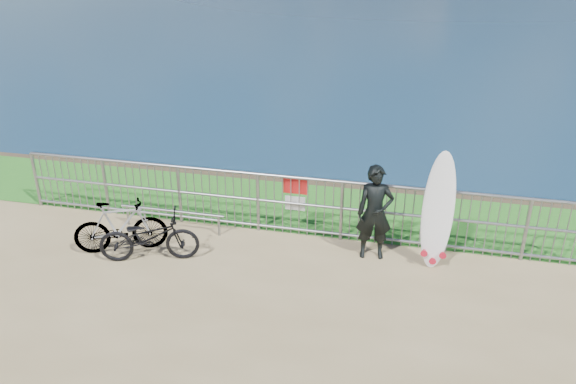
% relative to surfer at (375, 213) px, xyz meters
% --- Properties ---
extents(grass_strip, '(120.00, 120.00, 0.00)m').
position_rel_surfer_xyz_m(grass_strip, '(-1.60, 1.54, -0.79)').
color(grass_strip, '#22711F').
rests_on(grass_strip, ground).
extents(railing, '(10.06, 0.10, 1.13)m').
position_rel_surfer_xyz_m(railing, '(-1.58, 0.45, -0.22)').
color(railing, gray).
rests_on(railing, ground).
extents(surfer, '(0.64, 0.47, 1.60)m').
position_rel_surfer_xyz_m(surfer, '(0.00, 0.00, 0.00)').
color(surfer, black).
rests_on(surfer, ground).
extents(surfboard, '(0.55, 0.50, 1.90)m').
position_rel_surfer_xyz_m(surfboard, '(0.98, 0.01, 0.07)').
color(surfboard, white).
rests_on(surfboard, ground).
extents(bicycle_near, '(1.71, 1.04, 0.85)m').
position_rel_surfer_xyz_m(bicycle_near, '(-3.54, -0.96, -0.38)').
color(bicycle_near, black).
rests_on(bicycle_near, ground).
extents(bicycle_far, '(1.57, 1.03, 0.92)m').
position_rel_surfer_xyz_m(bicycle_far, '(-4.13, -0.79, -0.34)').
color(bicycle_far, black).
rests_on(bicycle_far, ground).
extents(bike_rack, '(1.97, 0.05, 0.41)m').
position_rel_surfer_xyz_m(bike_rack, '(-3.61, 0.09, -0.46)').
color(bike_rack, gray).
rests_on(bike_rack, ground).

